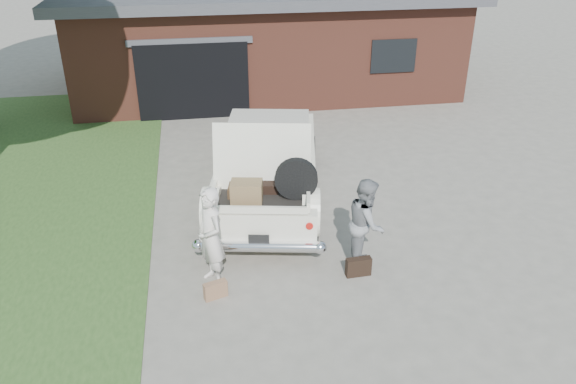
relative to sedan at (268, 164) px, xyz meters
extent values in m
plane|color=gray|center=(0.10, -2.55, -0.79)|extent=(90.00, 90.00, 0.00)
cube|color=#2D4C1E|center=(-5.40, 0.45, -0.78)|extent=(6.00, 16.00, 0.02)
cube|color=brown|center=(1.10, 8.95, 0.71)|extent=(12.00, 7.00, 3.00)
cube|color=black|center=(-1.40, 5.50, 0.31)|extent=(3.20, 0.30, 2.20)
cube|color=#4C4C51|center=(-1.40, 5.43, 1.46)|extent=(3.50, 0.12, 0.18)
cube|color=black|center=(4.60, 5.43, 0.81)|extent=(1.40, 0.08, 1.00)
cube|color=white|center=(0.00, 0.04, -0.14)|extent=(2.97, 5.51, 0.68)
cube|color=#B8B0A2|center=(0.07, 0.35, 0.46)|extent=(2.10, 2.39, 0.54)
cube|color=black|center=(0.26, 1.32, 0.44)|extent=(1.60, 0.40, 0.46)
cube|color=black|center=(-0.13, -0.63, 0.44)|extent=(1.60, 0.40, 0.46)
cylinder|color=black|center=(-1.24, -1.52, -0.44)|extent=(0.36, 0.72, 0.69)
cylinder|color=black|center=(0.56, -1.88, -0.44)|extent=(0.36, 0.72, 0.69)
cylinder|color=black|center=(-0.55, 1.96, -0.44)|extent=(0.36, 0.72, 0.69)
cylinder|color=black|center=(1.25, 1.60, -0.44)|extent=(0.36, 0.72, 0.69)
cylinder|color=silver|center=(-0.52, -2.57, -0.37)|extent=(2.14, 0.60, 0.19)
cylinder|color=#A5140F|center=(-1.34, -2.33, 0.03)|extent=(0.14, 0.13, 0.13)
cylinder|color=#A5140F|center=(0.34, -2.67, 0.03)|extent=(0.14, 0.13, 0.13)
cube|color=black|center=(-0.52, -2.59, -0.21)|extent=(0.35, 0.09, 0.18)
cube|color=black|center=(-0.38, -1.91, 0.22)|extent=(1.81, 1.44, 0.04)
cube|color=white|center=(-1.20, -1.74, 0.33)|extent=(0.29, 1.14, 0.19)
cube|color=white|center=(0.44, -2.07, 0.33)|extent=(0.29, 1.14, 0.19)
cube|color=white|center=(-0.50, -2.47, 0.29)|extent=(1.65, 0.39, 0.13)
cube|color=white|center=(-0.30, -1.49, 0.83)|extent=(1.79, 0.67, 1.18)
cube|color=#422F1C|center=(-0.67, -1.80, 0.34)|extent=(0.62, 0.46, 0.18)
cube|color=olive|center=(-0.65, -2.04, 0.43)|extent=(0.60, 0.45, 0.37)
cube|color=black|center=(-0.30, -1.68, 0.33)|extent=(0.60, 0.45, 0.17)
cylinder|color=black|center=(0.22, -2.08, 0.62)|extent=(0.77, 0.31, 0.75)
imported|color=silver|center=(-1.33, -2.86, 0.07)|extent=(0.63, 0.74, 1.72)
imported|color=gray|center=(1.30, -2.77, 0.03)|extent=(0.82, 0.94, 1.63)
cube|color=#996C4E|center=(-1.32, -3.30, -0.64)|extent=(0.40, 0.24, 0.29)
cube|color=black|center=(1.11, -3.10, -0.62)|extent=(0.44, 0.16, 0.33)
camera|label=1|loc=(-1.42, -10.66, 4.82)|focal=35.00mm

